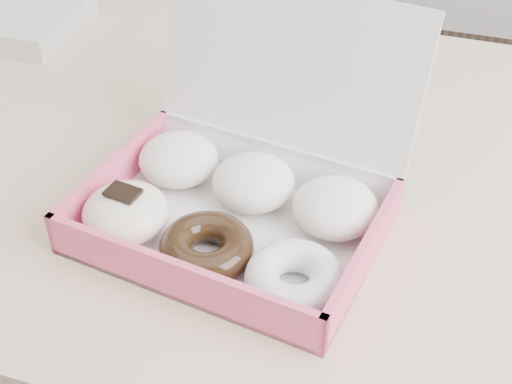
% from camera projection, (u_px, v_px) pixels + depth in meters
% --- Properties ---
extents(table, '(1.20, 0.80, 0.75)m').
position_uv_depth(table, '(152.00, 176.00, 1.00)').
color(table, tan).
rests_on(table, ground).
extents(donut_box, '(0.35, 0.33, 0.23)m').
position_uv_depth(donut_box, '(236.00, 197.00, 0.78)').
color(donut_box, white).
rests_on(donut_box, table).
extents(newspapers, '(0.24, 0.20, 0.04)m').
position_uv_depth(newspapers, '(6.00, 17.00, 1.17)').
color(newspapers, silver).
rests_on(newspapers, table).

